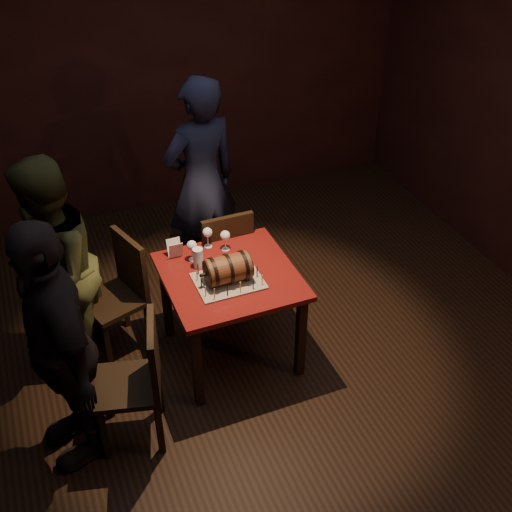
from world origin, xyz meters
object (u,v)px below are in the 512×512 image
barrel_cake (228,269)px  pint_of_ale (198,258)px  pub_table (230,287)px  wine_glass_right (225,236)px  person_back (201,183)px  chair_left_front (140,376)px  chair_left_rear (121,289)px  chair_back (224,255)px  wine_glass_mid (207,233)px  person_left_rear (53,273)px  wine_glass_left (192,246)px  person_left_front (59,346)px

barrel_cake → pint_of_ale: 0.28m
pub_table → pint_of_ale: pint_of_ale is taller
wine_glass_right → person_back: size_ratio=0.09×
chair_left_front → person_back: size_ratio=0.52×
pub_table → pint_of_ale: (-0.17, 0.16, 0.18)m
pint_of_ale → chair_left_rear: chair_left_rear is taller
barrel_cake → pint_of_ale: bearing=119.3°
pub_table → chair_back: chair_back is taller
pint_of_ale → chair_back: (0.32, 0.37, -0.30)m
wine_glass_right → chair_left_front: 1.20m
wine_glass_right → chair_left_front: size_ratio=0.17×
wine_glass_mid → person_left_rear: (-1.10, -0.01, -0.04)m
person_left_rear → wine_glass_mid: bearing=113.7°
chair_left_rear → chair_left_front: bearing=-95.1°
pint_of_ale → chair_left_rear: 0.65m
pub_table → wine_glass_left: (-0.19, 0.26, 0.23)m
chair_back → chair_left_rear: same height
chair_left_rear → person_left_front: (-0.50, -0.82, 0.34)m
wine_glass_right → chair_left_rear: (-0.77, 0.13, -0.35)m
wine_glass_left → wine_glass_mid: same height
wine_glass_mid → person_left_front: bearing=-146.4°
chair_back → person_back: bearing=89.6°
chair_back → chair_left_front: 1.37m
pub_table → wine_glass_left: bearing=126.0°
pint_of_ale → wine_glass_mid: bearing=56.0°
wine_glass_mid → person_left_rear: size_ratio=0.10×
chair_left_rear → pint_of_ale: bearing=-25.6°
barrel_cake → wine_glass_left: (-0.15, 0.33, 0.01)m
chair_back → wine_glass_mid: bearing=-137.8°
pint_of_ale → person_back: (0.32, 0.89, 0.07)m
person_back → person_left_rear: 1.45m
pub_table → chair_back: 0.56m
chair_left_rear → person_left_rear: (-0.44, -0.05, 0.31)m
wine_glass_left → person_left_front: 1.21m
chair_back → person_left_front: size_ratio=0.54×
chair_left_rear → person_left_front: 1.02m
wine_glass_mid → pint_of_ale: 0.25m
wine_glass_left → chair_left_front: 1.01m
wine_glass_mid → pint_of_ale: (-0.14, -0.21, -0.04)m
pub_table → wine_glass_right: bearing=75.6°
person_back → person_left_rear: person_back is taller
wine_glass_left → chair_left_front: chair_left_front is taller
wine_glass_right → barrel_cake: bearing=-107.1°
barrel_cake → wine_glass_right: size_ratio=2.22×
chair_left_rear → person_left_rear: person_left_rear is taller
wine_glass_mid → pint_of_ale: wine_glass_mid is taller
chair_left_rear → wine_glass_mid: bearing=-3.7°
wine_glass_left → chair_left_rear: 0.63m
chair_back → chair_left_rear: bearing=-172.1°
wine_glass_left → chair_left_front: size_ratio=0.17×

